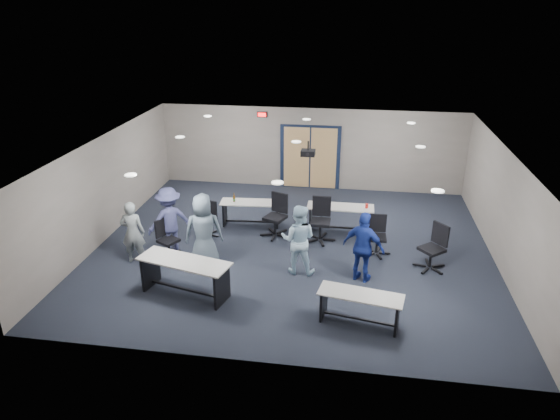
# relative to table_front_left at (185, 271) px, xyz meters

# --- Properties ---
(floor) EXTENTS (10.00, 10.00, 0.00)m
(floor) POSITION_rel_table_front_left_xyz_m (2.01, 2.56, -0.56)
(floor) COLOR black
(floor) RESTS_ON ground
(back_wall) EXTENTS (10.00, 0.04, 2.70)m
(back_wall) POSITION_rel_table_front_left_xyz_m (2.01, 7.06, 0.79)
(back_wall) COLOR gray
(back_wall) RESTS_ON floor
(front_wall) EXTENTS (10.00, 0.04, 2.70)m
(front_wall) POSITION_rel_table_front_left_xyz_m (2.01, -1.94, 0.79)
(front_wall) COLOR gray
(front_wall) RESTS_ON floor
(left_wall) EXTENTS (0.04, 9.00, 2.70)m
(left_wall) POSITION_rel_table_front_left_xyz_m (-2.99, 2.56, 0.79)
(left_wall) COLOR gray
(left_wall) RESTS_ON floor
(right_wall) EXTENTS (0.04, 9.00, 2.70)m
(right_wall) POSITION_rel_table_front_left_xyz_m (7.01, 2.56, 0.79)
(right_wall) COLOR gray
(right_wall) RESTS_ON floor
(ceiling) EXTENTS (10.00, 9.00, 0.04)m
(ceiling) POSITION_rel_table_front_left_xyz_m (2.01, 2.56, 2.14)
(ceiling) COLOR white
(ceiling) RESTS_ON back_wall
(double_door) EXTENTS (2.00, 0.07, 2.20)m
(double_door) POSITION_rel_table_front_left_xyz_m (2.01, 7.02, 0.49)
(double_door) COLOR black
(double_door) RESTS_ON back_wall
(exit_sign) EXTENTS (0.32, 0.07, 0.18)m
(exit_sign) POSITION_rel_table_front_left_xyz_m (0.41, 7.00, 1.89)
(exit_sign) COLOR black
(exit_sign) RESTS_ON back_wall
(ceiling_projector) EXTENTS (0.35, 0.32, 0.37)m
(ceiling_projector) POSITION_rel_table_front_left_xyz_m (2.31, 3.06, 1.84)
(ceiling_projector) COLOR black
(ceiling_projector) RESTS_ON ceiling
(ceiling_can_lights) EXTENTS (6.24, 5.74, 0.02)m
(ceiling_can_lights) POSITION_rel_table_front_left_xyz_m (2.01, 2.81, 2.11)
(ceiling_can_lights) COLOR white
(ceiling_can_lights) RESTS_ON ceiling
(table_front_left) EXTENTS (2.13, 1.16, 0.82)m
(table_front_left) POSITION_rel_table_front_left_xyz_m (0.00, 0.00, 0.00)
(table_front_left) COLOR beige
(table_front_left) RESTS_ON floor
(table_front_right) EXTENTS (1.71, 0.83, 0.67)m
(table_front_right) POSITION_rel_table_front_left_xyz_m (3.73, -0.50, -0.11)
(table_front_right) COLOR beige
(table_front_right) RESTS_ON floor
(table_back_left) EXTENTS (1.74, 0.69, 0.95)m
(table_back_left) POSITION_rel_table_front_left_xyz_m (0.66, 3.77, -0.08)
(table_back_left) COLOR beige
(table_back_left) RESTS_ON floor
(table_back_right) EXTENTS (1.80, 0.60, 0.85)m
(table_back_right) POSITION_rel_table_front_left_xyz_m (3.17, 3.72, -0.06)
(table_back_right) COLOR beige
(table_back_right) RESTS_ON floor
(chair_back_a) EXTENTS (0.73, 0.73, 0.95)m
(chair_back_a) POSITION_rel_table_front_left_xyz_m (-0.36, 2.88, -0.09)
(chair_back_a) COLOR black
(chair_back_a) RESTS_ON floor
(chair_back_b) EXTENTS (0.95, 0.95, 1.17)m
(chair_back_b) POSITION_rel_table_front_left_xyz_m (1.45, 3.14, 0.02)
(chair_back_b) COLOR black
(chair_back_b) RESTS_ON floor
(chair_back_c) EXTENTS (0.74, 0.74, 1.17)m
(chair_back_c) POSITION_rel_table_front_left_xyz_m (2.68, 3.03, 0.02)
(chair_back_c) COLOR black
(chair_back_c) RESTS_ON floor
(chair_back_d) EXTENTS (0.64, 0.64, 1.01)m
(chair_back_d) POSITION_rel_table_front_left_xyz_m (4.14, 2.49, -0.06)
(chair_back_d) COLOR black
(chair_back_d) RESTS_ON floor
(chair_loose_left) EXTENTS (0.83, 0.83, 0.98)m
(chair_loose_left) POSITION_rel_table_front_left_xyz_m (-0.95, 1.57, -0.07)
(chair_loose_left) COLOR black
(chair_loose_left) RESTS_ON floor
(chair_loose_right) EXTENTS (0.99, 0.99, 1.12)m
(chair_loose_right) POSITION_rel_table_front_left_xyz_m (5.38, 1.94, -0.00)
(chair_loose_right) COLOR black
(chair_loose_right) RESTS_ON floor
(person_gray) EXTENTS (0.62, 0.45, 1.58)m
(person_gray) POSITION_rel_table_front_left_xyz_m (-1.68, 1.21, 0.23)
(person_gray) COLOR gray
(person_gray) RESTS_ON floor
(person_plaid) EXTENTS (1.01, 0.79, 1.83)m
(person_plaid) POSITION_rel_table_front_left_xyz_m (0.06, 1.28, 0.35)
(person_plaid) COLOR slate
(person_plaid) RESTS_ON floor
(person_lightblue) EXTENTS (0.85, 0.68, 1.68)m
(person_lightblue) POSITION_rel_table_front_left_xyz_m (2.29, 1.33, 0.28)
(person_lightblue) COLOR #BADFF6
(person_lightblue) RESTS_ON floor
(person_navy) EXTENTS (1.06, 0.76, 1.67)m
(person_navy) POSITION_rel_table_front_left_xyz_m (3.77, 1.17, 0.27)
(person_navy) COLOR navy
(person_navy) RESTS_ON floor
(person_back) EXTENTS (1.26, 1.17, 1.71)m
(person_back) POSITION_rel_table_front_left_xyz_m (-1.01, 1.90, 0.29)
(person_back) COLOR #434678
(person_back) RESTS_ON floor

